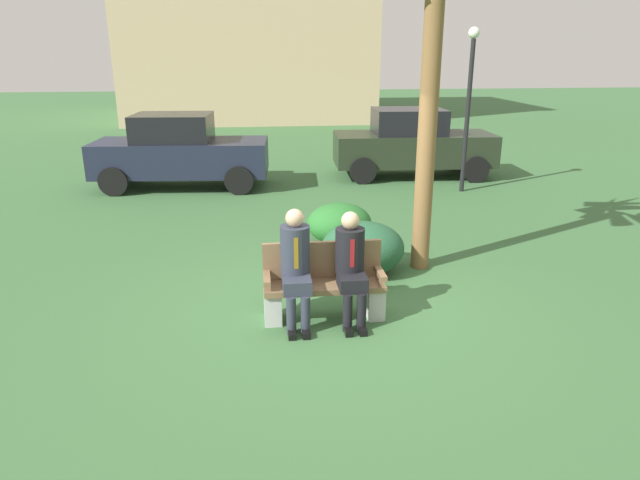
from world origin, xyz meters
TOP-DOWN VIEW (x-y plane):
  - ground_plane at (0.00, 0.00)m, footprint 80.00×80.00m
  - park_bench at (-0.20, -0.21)m, footprint 1.42×0.44m
  - seated_man_left at (-0.54, -0.32)m, footprint 0.34×0.72m
  - seated_man_right at (0.10, -0.33)m, footprint 0.34×0.72m
  - shrub_near_bench at (0.53, 1.13)m, footprint 1.19×1.09m
  - shrub_mid_lawn at (0.40, 2.49)m, footprint 1.07×0.98m
  - parked_car_near at (-2.65, 6.88)m, footprint 4.00×1.95m
  - parked_car_far at (2.97, 7.42)m, footprint 3.98×1.88m
  - street_lamp at (3.69, 5.75)m, footprint 0.24×0.24m
  - building_backdrop at (-0.99, 21.94)m, footprint 11.25×9.01m

SIDE VIEW (x-z plane):
  - ground_plane at x=0.00m, z-range 0.00..0.00m
  - shrub_mid_lawn at x=0.40m, z-range 0.00..0.67m
  - shrub_near_bench at x=0.53m, z-range 0.00..0.74m
  - park_bench at x=-0.20m, z-range -0.05..0.85m
  - seated_man_right at x=0.10m, z-range 0.08..1.38m
  - seated_man_left at x=-0.54m, z-range 0.08..1.43m
  - parked_car_near at x=-2.65m, z-range 0.00..1.68m
  - parked_car_far at x=2.97m, z-range 0.00..1.68m
  - street_lamp at x=3.69m, z-range 0.40..3.91m
  - building_backdrop at x=-0.99m, z-range 0.02..9.21m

